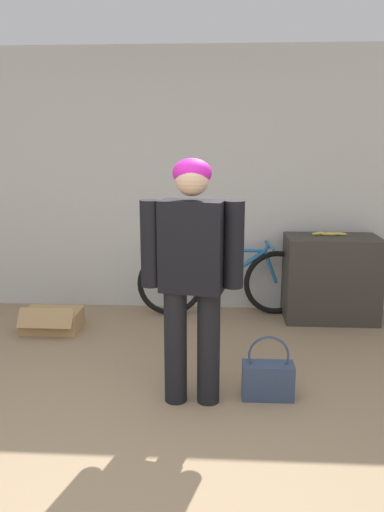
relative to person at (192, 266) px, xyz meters
name	(u,v)px	position (x,y,z in m)	size (l,w,h in m)	color
ground_plane	(117,508)	(-0.30, -1.04, -0.94)	(14.00, 14.00, 0.00)	#937A5B
wall_back	(173,182)	(-0.30, 1.97, 0.36)	(8.00, 0.07, 2.60)	silver
side_shelf	(331,278)	(1.25, 1.67, -0.53)	(0.88, 0.51, 0.82)	#38332D
person	(192,266)	(0.00, 0.00, 0.00)	(0.65, 0.28, 1.61)	black
bicycle	(223,281)	(0.22, 1.72, -0.59)	(1.71, 0.46, 0.72)	black
banana	(329,234)	(1.22, 1.73, -0.10)	(0.35, 0.09, 0.03)	#EAD64C
handbag	(268,379)	(0.51, 0.07, -0.80)	(0.35, 0.15, 0.45)	#334260
cardboard_box	(52,320)	(-1.36, 1.21, -0.84)	(0.52, 0.41, 0.25)	tan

